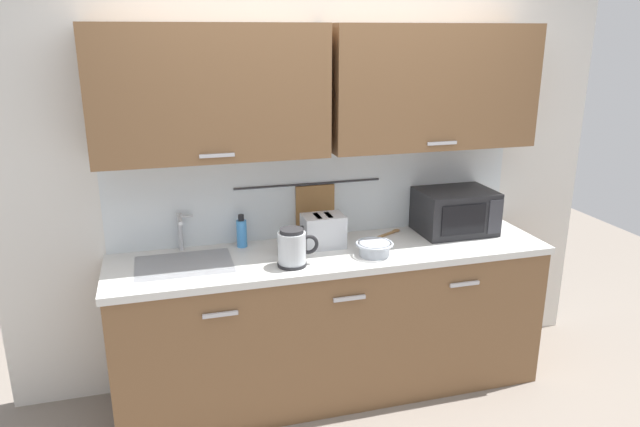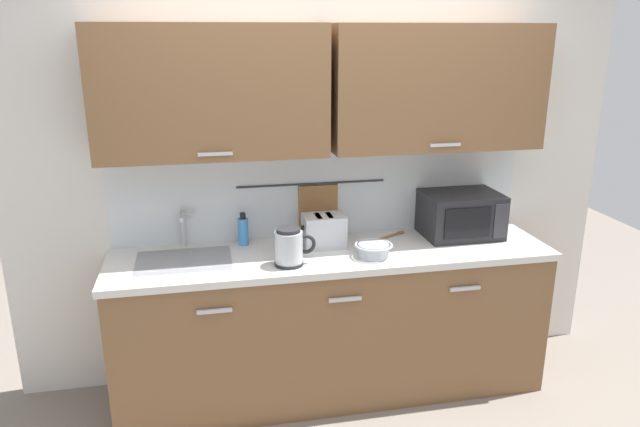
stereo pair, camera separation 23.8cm
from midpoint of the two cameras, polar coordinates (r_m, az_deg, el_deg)
name	(u,v)px [view 2 (the right image)]	position (r m, az deg, el deg)	size (l,w,h in m)	color
ground	(343,416)	(3.57, 4.25, -18.99)	(8.00, 8.00, 0.00)	slate
counter_unit	(330,320)	(3.58, 2.93, -10.32)	(2.53, 0.64, 0.90)	brown
back_wall_assembly	(324,137)	(3.45, 2.41, 7.43)	(3.70, 0.41, 2.50)	silver
sink_faucet	(183,224)	(3.46, -11.20, -1.04)	(0.09, 0.17, 0.22)	#B2B5BA
microwave	(461,214)	(3.74, 15.25, -0.10)	(0.46, 0.35, 0.27)	black
electric_kettle	(290,247)	(3.16, -0.80, -3.30)	(0.23, 0.16, 0.21)	black
dish_soap_bottle	(243,231)	(3.48, -5.48, -1.69)	(0.06, 0.06, 0.20)	#3F8CD8
mug_near_sink	(286,244)	(3.36, -1.28, -3.01)	(0.12, 0.08, 0.09)	black
mixing_bowl	(374,249)	(3.32, 7.26, -3.47)	(0.21, 0.21, 0.08)	#A5ADB7
toaster	(324,231)	(3.43, 2.38, -1.70)	(0.26, 0.17, 0.19)	#B7BABF
wooden_spoon	(393,235)	(3.67, 8.88, -2.10)	(0.25, 0.16, 0.01)	#9E7042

